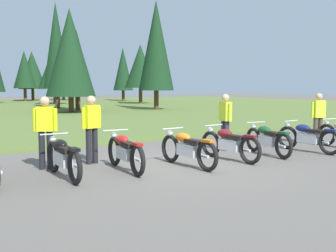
{
  "coord_description": "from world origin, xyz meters",
  "views": [
    {
      "loc": [
        -5.9,
        -8.02,
        1.91
      ],
      "look_at": [
        0.0,
        0.6,
        0.9
      ],
      "focal_mm": 44.6,
      "sensor_mm": 36.0,
      "label": 1
    }
  ],
  "objects_px": {
    "rider_checking_bike": "(318,116)",
    "rider_in_hivis_vest": "(225,118)",
    "motorcycle_british_green": "(268,139)",
    "motorcycle_navy": "(308,137)",
    "motorcycle_black": "(63,157)",
    "rider_with_back_turned": "(92,125)",
    "rider_near_row_end": "(45,128)",
    "motorcycle_red": "(125,151)",
    "motorcycle_orange": "(188,148)",
    "motorcycle_maroon": "(229,143)"
  },
  "relations": [
    {
      "from": "rider_checking_bike",
      "to": "rider_in_hivis_vest",
      "type": "height_order",
      "value": "same"
    },
    {
      "from": "motorcycle_british_green",
      "to": "motorcycle_navy",
      "type": "xyz_separation_m",
      "value": [
        1.37,
        -0.28,
        0.0
      ]
    },
    {
      "from": "motorcycle_black",
      "to": "rider_with_back_turned",
      "type": "relative_size",
      "value": 1.26
    },
    {
      "from": "rider_checking_bike",
      "to": "rider_in_hivis_vest",
      "type": "relative_size",
      "value": 1.0
    },
    {
      "from": "motorcycle_british_green",
      "to": "rider_near_row_end",
      "type": "relative_size",
      "value": 1.24
    },
    {
      "from": "motorcycle_black",
      "to": "motorcycle_navy",
      "type": "bearing_deg",
      "value": -5.55
    },
    {
      "from": "motorcycle_red",
      "to": "motorcycle_british_green",
      "type": "height_order",
      "value": "same"
    },
    {
      "from": "motorcycle_black",
      "to": "motorcycle_british_green",
      "type": "xyz_separation_m",
      "value": [
        5.69,
        -0.41,
        0.0
      ]
    },
    {
      "from": "motorcycle_black",
      "to": "motorcycle_orange",
      "type": "height_order",
      "value": "same"
    },
    {
      "from": "motorcycle_british_green",
      "to": "rider_with_back_turned",
      "type": "height_order",
      "value": "rider_with_back_turned"
    },
    {
      "from": "rider_in_hivis_vest",
      "to": "rider_with_back_turned",
      "type": "xyz_separation_m",
      "value": [
        -4.13,
        0.26,
        0.0
      ]
    },
    {
      "from": "rider_near_row_end",
      "to": "rider_with_back_turned",
      "type": "bearing_deg",
      "value": 2.52
    },
    {
      "from": "motorcycle_red",
      "to": "rider_with_back_turned",
      "type": "height_order",
      "value": "rider_with_back_turned"
    },
    {
      "from": "rider_with_back_turned",
      "to": "motorcycle_navy",
      "type": "bearing_deg",
      "value": -17.15
    },
    {
      "from": "motorcycle_british_green",
      "to": "rider_checking_bike",
      "type": "bearing_deg",
      "value": 9.86
    },
    {
      "from": "motorcycle_british_green",
      "to": "motorcycle_navy",
      "type": "distance_m",
      "value": 1.4
    },
    {
      "from": "rider_with_back_turned",
      "to": "motorcycle_maroon",
      "type": "bearing_deg",
      "value": -26.74
    },
    {
      "from": "motorcycle_maroon",
      "to": "motorcycle_british_green",
      "type": "relative_size",
      "value": 1.01
    },
    {
      "from": "motorcycle_black",
      "to": "motorcycle_red",
      "type": "distance_m",
      "value": 1.42
    },
    {
      "from": "motorcycle_maroon",
      "to": "rider_in_hivis_vest",
      "type": "bearing_deg",
      "value": 51.49
    },
    {
      "from": "rider_in_hivis_vest",
      "to": "rider_near_row_end",
      "type": "distance_m",
      "value": 5.29
    },
    {
      "from": "motorcycle_orange",
      "to": "motorcycle_british_green",
      "type": "distance_m",
      "value": 2.83
    },
    {
      "from": "rider_checking_bike",
      "to": "rider_near_row_end",
      "type": "distance_m",
      "value": 8.68
    },
    {
      "from": "motorcycle_navy",
      "to": "rider_in_hivis_vest",
      "type": "bearing_deg",
      "value": 138.64
    },
    {
      "from": "rider_near_row_end",
      "to": "rider_with_back_turned",
      "type": "relative_size",
      "value": 1.0
    },
    {
      "from": "motorcycle_maroon",
      "to": "rider_near_row_end",
      "type": "relative_size",
      "value": 1.26
    },
    {
      "from": "motorcycle_orange",
      "to": "rider_with_back_turned",
      "type": "bearing_deg",
      "value": 136.31
    },
    {
      "from": "motorcycle_british_green",
      "to": "rider_near_row_end",
      "type": "distance_m",
      "value": 5.91
    },
    {
      "from": "motorcycle_red",
      "to": "motorcycle_navy",
      "type": "relative_size",
      "value": 1.0
    },
    {
      "from": "motorcycle_black",
      "to": "rider_checking_bike",
      "type": "xyz_separation_m",
      "value": [
        8.62,
        0.1,
        0.51
      ]
    },
    {
      "from": "motorcycle_red",
      "to": "motorcycle_british_green",
      "type": "bearing_deg",
      "value": -4.5
    },
    {
      "from": "motorcycle_navy",
      "to": "rider_checking_bike",
      "type": "xyz_separation_m",
      "value": [
        1.56,
        0.79,
        0.51
      ]
    },
    {
      "from": "motorcycle_british_green",
      "to": "motorcycle_black",
      "type": "bearing_deg",
      "value": 175.91
    },
    {
      "from": "rider_checking_bike",
      "to": "motorcycle_red",
      "type": "bearing_deg",
      "value": -178.63
    },
    {
      "from": "motorcycle_maroon",
      "to": "rider_checking_bike",
      "type": "distance_m",
      "value": 4.43
    },
    {
      "from": "motorcycle_navy",
      "to": "rider_checking_bike",
      "type": "relative_size",
      "value": 1.26
    },
    {
      "from": "motorcycle_maroon",
      "to": "rider_with_back_turned",
      "type": "distance_m",
      "value": 3.51
    },
    {
      "from": "motorcycle_black",
      "to": "motorcycle_red",
      "type": "relative_size",
      "value": 1.0
    },
    {
      "from": "motorcycle_red",
      "to": "rider_checking_bike",
      "type": "distance_m",
      "value": 7.23
    },
    {
      "from": "motorcycle_black",
      "to": "rider_checking_bike",
      "type": "height_order",
      "value": "rider_checking_bike"
    },
    {
      "from": "motorcycle_red",
      "to": "rider_in_hivis_vest",
      "type": "xyz_separation_m",
      "value": [
        3.87,
        0.95,
        0.51
      ]
    },
    {
      "from": "motorcycle_orange",
      "to": "rider_in_hivis_vest",
      "type": "height_order",
      "value": "rider_in_hivis_vest"
    },
    {
      "from": "rider_with_back_turned",
      "to": "rider_near_row_end",
      "type": "bearing_deg",
      "value": -177.48
    },
    {
      "from": "motorcycle_maroon",
      "to": "motorcycle_british_green",
      "type": "xyz_separation_m",
      "value": [
        1.44,
        0.02,
        0.0
      ]
    },
    {
      "from": "motorcycle_black",
      "to": "rider_near_row_end",
      "type": "bearing_deg",
      "value": 90.22
    },
    {
      "from": "motorcycle_red",
      "to": "motorcycle_navy",
      "type": "xyz_separation_m",
      "value": [
        5.65,
        -0.62,
        0.0
      ]
    },
    {
      "from": "motorcycle_british_green",
      "to": "rider_checking_bike",
      "type": "xyz_separation_m",
      "value": [
        2.93,
        0.51,
        0.51
      ]
    },
    {
      "from": "motorcycle_maroon",
      "to": "motorcycle_british_green",
      "type": "distance_m",
      "value": 1.44
    },
    {
      "from": "motorcycle_navy",
      "to": "rider_in_hivis_vest",
      "type": "height_order",
      "value": "rider_in_hivis_vest"
    },
    {
      "from": "motorcycle_red",
      "to": "rider_checking_bike",
      "type": "relative_size",
      "value": 1.26
    }
  ]
}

